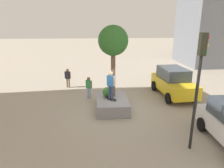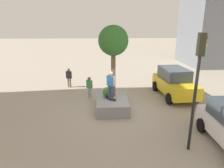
# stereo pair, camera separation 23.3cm
# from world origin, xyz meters

# --- Properties ---
(ground_plane) EXTENTS (120.00, 120.00, 0.00)m
(ground_plane) POSITION_xyz_m (0.00, 0.00, 0.00)
(ground_plane) COLOR #9E9384
(planter_ledge) EXTENTS (3.02, 1.92, 0.72)m
(planter_ledge) POSITION_xyz_m (-0.20, -0.18, 0.36)
(planter_ledge) COLOR gray
(planter_ledge) RESTS_ON ground
(plaza_tree) EXTENTS (1.81, 1.81, 4.38)m
(plaza_tree) POSITION_xyz_m (-0.59, -0.08, 4.12)
(plaza_tree) COLOR brown
(plaza_tree) RESTS_ON planter_ledge
(boxwood_shrub) EXTENTS (0.63, 0.63, 0.63)m
(boxwood_shrub) POSITION_xyz_m (-0.42, -0.45, 1.03)
(boxwood_shrub) COLOR #2D6628
(boxwood_shrub) RESTS_ON planter_ledge
(skateboard) EXTENTS (0.71, 0.71, 0.07)m
(skateboard) POSITION_xyz_m (0.10, -0.28, 0.77)
(skateboard) COLOR black
(skateboard) RESTS_ON planter_ledge
(skateboarder) EXTENTS (0.44, 0.47, 1.70)m
(skateboarder) POSITION_xyz_m (0.10, -0.28, 1.77)
(skateboarder) COLOR navy
(skateboarder) RESTS_ON skateboard
(taxi_cab) EXTENTS (4.55, 2.31, 2.06)m
(taxi_cab) POSITION_xyz_m (-2.24, 4.47, 1.05)
(taxi_cab) COLOR gold
(taxi_cab) RESTS_ON ground
(traffic_light_corner) EXTENTS (0.31, 0.35, 4.87)m
(traffic_light_corner) POSITION_xyz_m (4.30, 2.85, 3.30)
(traffic_light_corner) COLOR black
(traffic_light_corner) RESTS_ON ground
(bystander_watching) EXTENTS (0.37, 0.45, 1.55)m
(bystander_watching) POSITION_xyz_m (-2.21, -1.68, 0.89)
(bystander_watching) COLOR #8C9EB7
(bystander_watching) RESTS_ON ground
(pedestrian_crossing) EXTENTS (0.32, 0.52, 1.62)m
(pedestrian_crossing) POSITION_xyz_m (-4.82, -3.49, 0.94)
(pedestrian_crossing) COLOR #847056
(pedestrian_crossing) RESTS_ON ground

